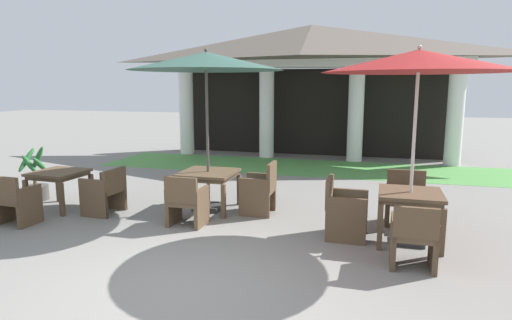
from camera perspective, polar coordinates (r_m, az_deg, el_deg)
The scene contains 16 objects.
ground_plane at distance 5.22m, azimuth -8.34°, elevation -15.88°, with size 60.00×60.00×0.00m, color gray.
background_pavilion at distance 13.58m, azimuth 7.32°, elevation 13.38°, with size 9.43×2.95×4.04m.
lawn_strip at distance 12.19m, azimuth 5.95°, elevation -0.93°, with size 11.23×2.51×0.01m, color #519347.
patio_table_near_foreground at distance 8.74m, azimuth -24.50°, elevation -1.99°, with size 0.89×0.89×0.71m.
patio_chair_near_foreground_south at distance 8.10m, azimuth -29.14°, elevation -4.69°, with size 0.62×0.52×0.84m.
patio_chair_near_foreground_east at distance 8.15m, azimuth -19.23°, elevation -3.86°, with size 0.57×0.65×0.82m.
patio_table_mid_left at distance 6.58m, azimuth 19.61°, elevation -4.86°, with size 0.88×0.88×0.76m.
patio_umbrella_mid_left at distance 6.39m, azimuth 20.60°, elevation 11.92°, with size 2.62×2.62×2.79m.
patio_chair_mid_left_west at distance 6.64m, azimuth 11.57°, elevation -6.39°, with size 0.59×0.63×0.90m.
patio_chair_mid_left_north at distance 7.53m, azimuth 19.08°, elevation -5.00°, with size 0.64×0.51×0.87m.
patio_chair_mid_left_south at distance 5.78m, azimuth 20.02°, elevation -9.51°, with size 0.55×0.51×0.83m.
patio_table_mid_right at distance 7.95m, azimuth -6.30°, elevation -2.17°, with size 0.97×0.97×0.71m.
patio_umbrella_mid_right at distance 7.79m, azimuth -6.58°, elevation 12.59°, with size 2.72×2.72×2.89m.
patio_chair_mid_right_south at distance 7.13m, azimuth -9.13°, elevation -5.48°, with size 0.56×0.52×0.84m.
patio_chair_mid_right_east at distance 7.70m, azimuth 0.52°, elevation -3.98°, with size 0.56×0.56×0.93m.
potted_palm_left_edge at distance 9.69m, azimuth -27.01°, elevation -3.00°, with size 0.51×0.50×1.08m.
Camera 1 is at (1.93, -4.29, 2.24)m, focal length 30.43 mm.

